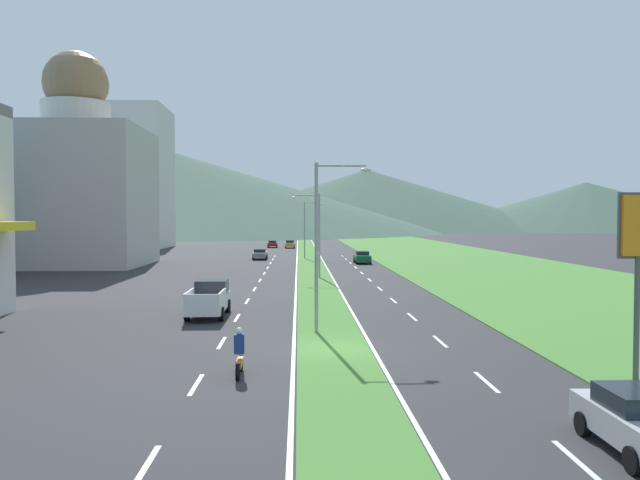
{
  "coord_description": "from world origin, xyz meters",
  "views": [
    {
      "loc": [
        -1.54,
        -27.19,
        5.81
      ],
      "look_at": [
        1.15,
        50.75,
        3.01
      ],
      "focal_mm": 35.13,
      "sensor_mm": 36.0,
      "label": 1
    }
  ],
  "objects_px": {
    "car_1": "(260,254)",
    "car_3": "(290,244)",
    "street_lamp_far": "(307,226)",
    "car_0": "(272,244)",
    "pickup_truck_0": "(209,299)",
    "street_lamp_near": "(323,235)",
    "street_lamp_mid": "(316,229)",
    "car_4": "(640,421)",
    "motorcycle_rider": "(239,356)",
    "car_2": "(362,257)"
  },
  "relations": [
    {
      "from": "car_0",
      "to": "car_1",
      "type": "distance_m",
      "value": 34.47
    },
    {
      "from": "car_0",
      "to": "pickup_truck_0",
      "type": "bearing_deg",
      "value": 179.83
    },
    {
      "from": "car_0",
      "to": "car_1",
      "type": "height_order",
      "value": "car_1"
    },
    {
      "from": "car_3",
      "to": "car_4",
      "type": "height_order",
      "value": "car_4"
    },
    {
      "from": "street_lamp_far",
      "to": "car_0",
      "type": "bearing_deg",
      "value": 100.69
    },
    {
      "from": "street_lamp_mid",
      "to": "car_1",
      "type": "bearing_deg",
      "value": 104.49
    },
    {
      "from": "car_0",
      "to": "pickup_truck_0",
      "type": "relative_size",
      "value": 0.79
    },
    {
      "from": "car_1",
      "to": "car_3",
      "type": "distance_m",
      "value": 32.52
    },
    {
      "from": "car_1",
      "to": "pickup_truck_0",
      "type": "distance_m",
      "value": 50.02
    },
    {
      "from": "street_lamp_mid",
      "to": "street_lamp_far",
      "type": "relative_size",
      "value": 1.0
    },
    {
      "from": "street_lamp_mid",
      "to": "car_2",
      "type": "xyz_separation_m",
      "value": [
        6.41,
        19.16,
        -3.9
      ]
    },
    {
      "from": "street_lamp_far",
      "to": "car_2",
      "type": "xyz_separation_m",
      "value": [
        6.91,
        -9.53,
        -3.89
      ]
    },
    {
      "from": "street_lamp_mid",
      "to": "car_1",
      "type": "relative_size",
      "value": 1.71
    },
    {
      "from": "car_3",
      "to": "motorcycle_rider",
      "type": "height_order",
      "value": "motorcycle_rider"
    },
    {
      "from": "car_3",
      "to": "car_4",
      "type": "xyz_separation_m",
      "value": [
        10.05,
        -104.39,
        0.02
      ]
    },
    {
      "from": "car_0",
      "to": "car_3",
      "type": "distance_m",
      "value": 4.05
    },
    {
      "from": "street_lamp_near",
      "to": "car_4",
      "type": "height_order",
      "value": "street_lamp_near"
    },
    {
      "from": "car_4",
      "to": "car_0",
      "type": "bearing_deg",
      "value": -172.79
    },
    {
      "from": "street_lamp_near",
      "to": "motorcycle_rider",
      "type": "height_order",
      "value": "street_lamp_near"
    },
    {
      "from": "motorcycle_rider",
      "to": "car_1",
      "type": "bearing_deg",
      "value": 2.83
    },
    {
      "from": "car_3",
      "to": "motorcycle_rider",
      "type": "relative_size",
      "value": 2.21
    },
    {
      "from": "car_1",
      "to": "street_lamp_mid",
      "type": "bearing_deg",
      "value": -165.51
    },
    {
      "from": "car_0",
      "to": "car_2",
      "type": "relative_size",
      "value": 0.96
    },
    {
      "from": "street_lamp_near",
      "to": "street_lamp_mid",
      "type": "relative_size",
      "value": 1.06
    },
    {
      "from": "car_4",
      "to": "car_3",
      "type": "bearing_deg",
      "value": -174.5
    },
    {
      "from": "street_lamp_mid",
      "to": "car_0",
      "type": "xyz_separation_m",
      "value": [
        -6.73,
        61.67,
        -3.98
      ]
    },
    {
      "from": "car_2",
      "to": "car_4",
      "type": "bearing_deg",
      "value": 0.3
    },
    {
      "from": "street_lamp_near",
      "to": "pickup_truck_0",
      "type": "distance_m",
      "value": 9.61
    },
    {
      "from": "car_2",
      "to": "street_lamp_far",
      "type": "bearing_deg",
      "value": -144.04
    },
    {
      "from": "car_1",
      "to": "car_3",
      "type": "relative_size",
      "value": 1.07
    },
    {
      "from": "car_1",
      "to": "car_4",
      "type": "height_order",
      "value": "car_4"
    },
    {
      "from": "motorcycle_rider",
      "to": "street_lamp_mid",
      "type": "bearing_deg",
      "value": -5.93
    },
    {
      "from": "street_lamp_mid",
      "to": "car_1",
      "type": "height_order",
      "value": "street_lamp_mid"
    },
    {
      "from": "car_0",
      "to": "car_4",
      "type": "relative_size",
      "value": 1.05
    },
    {
      "from": "car_3",
      "to": "pickup_truck_0",
      "type": "distance_m",
      "value": 82.41
    },
    {
      "from": "street_lamp_mid",
      "to": "car_0",
      "type": "bearing_deg",
      "value": 96.23
    },
    {
      "from": "street_lamp_near",
      "to": "car_4",
      "type": "bearing_deg",
      "value": -66.05
    },
    {
      "from": "street_lamp_mid",
      "to": "car_4",
      "type": "bearing_deg",
      "value": -81.46
    },
    {
      "from": "car_0",
      "to": "motorcycle_rider",
      "type": "xyz_separation_m",
      "value": [
        2.88,
        -98.71,
        0.04
      ]
    },
    {
      "from": "street_lamp_mid",
      "to": "car_1",
      "type": "distance_m",
      "value": 28.37
    },
    {
      "from": "car_1",
      "to": "car_0",
      "type": "bearing_deg",
      "value": -0.5
    },
    {
      "from": "street_lamp_far",
      "to": "pickup_truck_0",
      "type": "xyz_separation_m",
      "value": [
        -6.47,
        -51.5,
        -3.69
      ]
    },
    {
      "from": "motorcycle_rider",
      "to": "pickup_truck_0",
      "type": "bearing_deg",
      "value": 12.39
    },
    {
      "from": "car_4",
      "to": "motorcycle_rider",
      "type": "distance_m",
      "value": 13.18
    },
    {
      "from": "street_lamp_mid",
      "to": "car_0",
      "type": "height_order",
      "value": "street_lamp_mid"
    },
    {
      "from": "street_lamp_mid",
      "to": "pickup_truck_0",
      "type": "distance_m",
      "value": 24.15
    },
    {
      "from": "car_3",
      "to": "street_lamp_far",
      "type": "bearing_deg",
      "value": -174.8
    },
    {
      "from": "street_lamp_near",
      "to": "pickup_truck_0",
      "type": "relative_size",
      "value": 1.58
    },
    {
      "from": "car_0",
      "to": "pickup_truck_0",
      "type": "height_order",
      "value": "pickup_truck_0"
    },
    {
      "from": "street_lamp_far",
      "to": "car_1",
      "type": "bearing_deg",
      "value": -167.23
    }
  ]
}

